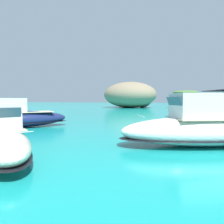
{
  "coord_description": "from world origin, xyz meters",
  "views": [
    {
      "loc": [
        9.64,
        -3.38,
        2.77
      ],
      "look_at": [
        -0.48,
        19.25,
        1.29
      ],
      "focal_mm": 32.16,
      "sensor_mm": 36.0,
      "label": 1
    }
  ],
  "objects_px": {
    "islet_small": "(188,100)",
    "motorboat_navy": "(16,118)",
    "channel_buoy": "(185,126)",
    "islet_large": "(131,96)",
    "motorboat_white": "(206,128)"
  },
  "relations": [
    {
      "from": "motorboat_white",
      "to": "channel_buoy",
      "type": "bearing_deg",
      "value": 103.97
    },
    {
      "from": "motorboat_white",
      "to": "motorboat_navy",
      "type": "height_order",
      "value": "motorboat_white"
    },
    {
      "from": "islet_large",
      "to": "motorboat_navy",
      "type": "xyz_separation_m",
      "value": [
        7.47,
        -58.39,
        -3.46
      ]
    },
    {
      "from": "motorboat_navy",
      "to": "channel_buoy",
      "type": "distance_m",
      "value": 16.62
    },
    {
      "from": "motorboat_navy",
      "to": "motorboat_white",
      "type": "bearing_deg",
      "value": -3.31
    },
    {
      "from": "motorboat_navy",
      "to": "islet_large",
      "type": "bearing_deg",
      "value": 97.29
    },
    {
      "from": "islet_small",
      "to": "motorboat_navy",
      "type": "relative_size",
      "value": 1.5
    },
    {
      "from": "islet_large",
      "to": "motorboat_white",
      "type": "xyz_separation_m",
      "value": [
        24.76,
        -59.39,
        -3.38
      ]
    },
    {
      "from": "islet_large",
      "to": "motorboat_navy",
      "type": "height_order",
      "value": "islet_large"
    },
    {
      "from": "motorboat_white",
      "to": "channel_buoy",
      "type": "relative_size",
      "value": 7.45
    },
    {
      "from": "islet_small",
      "to": "motorboat_white",
      "type": "relative_size",
      "value": 1.34
    },
    {
      "from": "islet_small",
      "to": "motorboat_navy",
      "type": "xyz_separation_m",
      "value": [
        -12.48,
        -65.68,
        -1.73
      ]
    },
    {
      "from": "islet_large",
      "to": "islet_small",
      "type": "distance_m",
      "value": 21.31
    },
    {
      "from": "islet_small",
      "to": "channel_buoy",
      "type": "height_order",
      "value": "islet_small"
    },
    {
      "from": "motorboat_white",
      "to": "motorboat_navy",
      "type": "bearing_deg",
      "value": 176.69
    }
  ]
}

